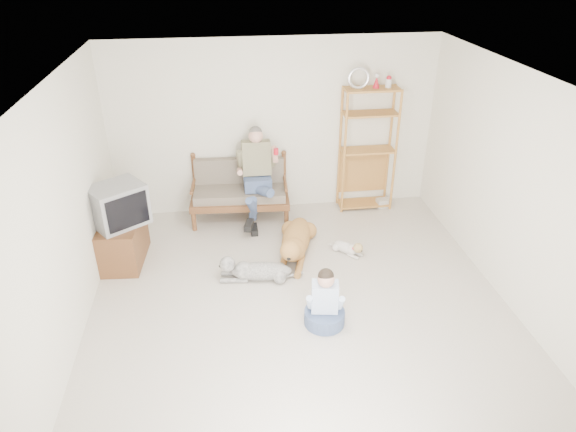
{
  "coord_description": "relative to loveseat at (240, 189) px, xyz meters",
  "views": [
    {
      "loc": [
        -0.81,
        -4.76,
        3.93
      ],
      "look_at": [
        -0.02,
        1.0,
        0.75
      ],
      "focal_mm": 32.0,
      "sensor_mm": 36.0,
      "label": 1
    }
  ],
  "objects": [
    {
      "name": "book_stack",
      "position": [
        2.35,
        0.04,
        -0.42
      ],
      "size": [
        0.23,
        0.18,
        0.14
      ],
      "primitive_type": "cube",
      "rotation": [
        0.0,
        0.0,
        0.11
      ],
      "color": "silver",
      "rests_on": "ground"
    },
    {
      "name": "golden_retriever",
      "position": [
        0.7,
        -1.18,
        -0.29
      ],
      "size": [
        0.68,
        1.54,
        0.48
      ],
      "rotation": [
        0.0,
        0.0,
        -0.28
      ],
      "color": "#AA773B",
      "rests_on": "ground"
    },
    {
      "name": "floor",
      "position": [
        0.59,
        -2.44,
        -0.49
      ],
      "size": [
        5.5,
        5.5,
        0.0
      ],
      "primitive_type": "plane",
      "color": "beige",
      "rests_on": "ground"
    },
    {
      "name": "man",
      "position": [
        0.25,
        -0.23,
        0.2
      ],
      "size": [
        0.57,
        0.81,
        1.31
      ],
      "color": "#455A7F",
      "rests_on": "loveseat"
    },
    {
      "name": "wall_right",
      "position": [
        3.09,
        -2.44,
        0.86
      ],
      "size": [
        0.0,
        5.5,
        5.5
      ],
      "primitive_type": "plane",
      "rotation": [
        1.57,
        0.0,
        -1.57
      ],
      "color": "silver",
      "rests_on": "ground"
    },
    {
      "name": "wall_left",
      "position": [
        -1.91,
        -2.44,
        0.86
      ],
      "size": [
        0.0,
        5.5,
        5.5
      ],
      "primitive_type": "plane",
      "rotation": [
        1.57,
        0.0,
        1.57
      ],
      "color": "silver",
      "rests_on": "ground"
    },
    {
      "name": "child",
      "position": [
        0.82,
        -2.68,
        -0.22
      ],
      "size": [
        0.47,
        0.47,
        0.74
      ],
      "rotation": [
        0.0,
        0.0,
        -0.17
      ],
      "color": "#455A7F",
      "rests_on": "ground"
    },
    {
      "name": "tv_stand",
      "position": [
        -1.64,
        -1.03,
        -0.19
      ],
      "size": [
        0.57,
        0.93,
        0.6
      ],
      "rotation": [
        0.0,
        0.0,
        -0.07
      ],
      "color": "brown",
      "rests_on": "ground"
    },
    {
      "name": "shaggy_dog",
      "position": [
        0.08,
        -1.71,
        -0.35
      ],
      "size": [
        1.15,
        0.35,
        0.34
      ],
      "rotation": [
        0.0,
        0.0,
        -1.68
      ],
      "color": "silver",
      "rests_on": "ground"
    },
    {
      "name": "ceiling",
      "position": [
        0.59,
        -2.44,
        2.21
      ],
      "size": [
        5.5,
        5.5,
        0.0
      ],
      "primitive_type": "plane",
      "rotation": [
        3.14,
        0.0,
        0.0
      ],
      "color": "silver",
      "rests_on": "ground"
    },
    {
      "name": "loveseat",
      "position": [
        0.0,
        0.0,
        0.0
      ],
      "size": [
        1.54,
        0.8,
        0.95
      ],
      "rotation": [
        0.0,
        0.0,
        -0.07
      ],
      "color": "brown",
      "rests_on": "ground"
    },
    {
      "name": "wall_front",
      "position": [
        0.59,
        -5.19,
        0.86
      ],
      "size": [
        5.0,
        0.0,
        5.0
      ],
      "primitive_type": "plane",
      "rotation": [
        -1.57,
        0.0,
        0.0
      ],
      "color": "silver",
      "rests_on": "ground"
    },
    {
      "name": "wall_back",
      "position": [
        0.59,
        0.31,
        0.86
      ],
      "size": [
        5.0,
        0.0,
        5.0
      ],
      "primitive_type": "plane",
      "rotation": [
        1.57,
        0.0,
        0.0
      ],
      "color": "silver",
      "rests_on": "ground"
    },
    {
      "name": "etagere",
      "position": [
        2.03,
        0.11,
        0.52
      ],
      "size": [
        0.87,
        0.38,
        2.28
      ],
      "color": "#BF7D3C",
      "rests_on": "ground"
    },
    {
      "name": "crt_tv",
      "position": [
        -1.61,
        -1.06,
        0.39
      ],
      "size": [
        0.84,
        0.81,
        0.55
      ],
      "rotation": [
        0.0,
        0.0,
        -0.95
      ],
      "color": "gray",
      "rests_on": "tv_stand"
    },
    {
      "name": "terrier",
      "position": [
        1.45,
        -1.28,
        -0.39
      ],
      "size": [
        0.44,
        0.46,
        0.22
      ],
      "rotation": [
        0.0,
        0.0,
        0.72
      ],
      "color": "silver",
      "rests_on": "ground"
    },
    {
      "name": "wall_outlet",
      "position": [
        -0.66,
        0.3,
        -0.19
      ],
      "size": [
        0.12,
        0.02,
        0.08
      ],
      "primitive_type": "cube",
      "color": "silver",
      "rests_on": "ground"
    }
  ]
}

